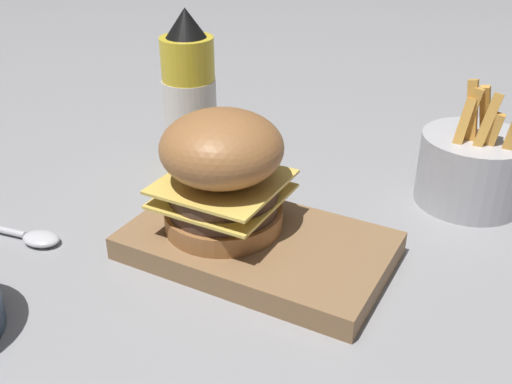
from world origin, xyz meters
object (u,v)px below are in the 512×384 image
Objects in this scene: serving_board at (256,247)px; burger at (220,173)px; spoon at (23,234)px; fries_basket at (472,168)px; ketchup_bottle at (190,99)px.

burger reaches higher than serving_board.
fries_basket is at bearing 29.77° from spoon.
fries_basket is (-0.33, -0.07, -0.05)m from ketchup_bottle.
serving_board is 1.75× the size of fries_basket.
fries_basket is 0.49m from spoon.
fries_basket reaches higher than burger.
spoon is at bearing 76.33° from ketchup_bottle.
fries_basket reaches higher than spoon.
ketchup_bottle is (0.13, -0.15, 0.00)m from burger.
serving_board is 2.12× the size of burger.
ketchup_bottle is 1.29× the size of spoon.
burger is 0.30m from fries_basket.
fries_basket is at bearing -126.42° from serving_board.
fries_basket is at bearing -168.00° from ketchup_bottle.
ketchup_bottle is at bearing -47.69° from burger.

